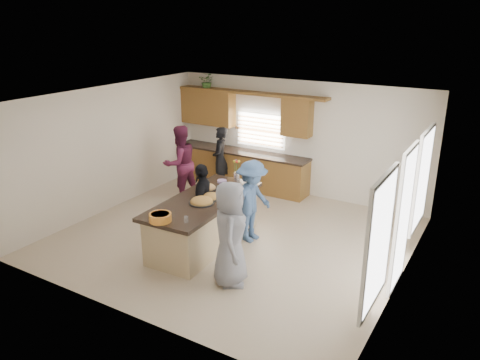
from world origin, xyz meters
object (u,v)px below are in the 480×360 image
Objects in this scene: woman_left_back at (220,159)px; woman_right_back at (252,201)px; salad_bowl at (160,217)px; woman_left_mid at (180,163)px; woman_left_front at (203,202)px; island at (204,223)px; woman_right_front at (230,234)px.

woman_left_back is 3.01m from woman_right_back.
woman_left_back is at bearing 109.37° from salad_bowl.
woman_left_front is at bearing 68.71° from woman_left_mid.
salad_bowl is at bearing 166.15° from woman_right_back.
woman_right_back reaches higher than salad_bowl.
woman_left_front is (-0.17, 0.21, 0.33)m from island.
woman_left_mid reaches higher than woman_right_back.
island is 7.26× the size of salad_bowl.
salad_bowl is at bearing 74.93° from woman_right_front.
woman_left_back is 0.91× the size of woman_right_front.
woman_left_mid is 2.77m from woman_right_back.
salad_bowl is 0.23× the size of woman_right_back.
woman_right_front reaches higher than woman_left_front.
woman_right_back is (0.69, 0.64, 0.37)m from island.
woman_left_front is at bearing -1.36° from woman_left_back.
island is 0.43m from woman_left_front.
woman_right_front is at bearing 27.66° from woman_left_front.
woman_left_back is 1.16m from woman_left_mid.
woman_left_back is (-1.40, 3.98, -0.22)m from salad_bowl.
woman_left_front is 1.75m from woman_right_front.
woman_right_back reaches higher than woman_left_back.
woman_left_back is (-1.43, 2.77, 0.36)m from island.
salad_bowl is 1.45m from woman_left_front.
woman_left_front is (-0.14, 1.43, -0.25)m from salad_bowl.
island is 1.01m from woman_right_back.
woman_left_mid is (-1.87, 1.70, 0.45)m from island.
woman_left_mid reaches higher than island.
salad_bowl is 0.24× the size of woman_left_front.
woman_left_mid reaches higher than woman_left_front.
salad_bowl is 3.44m from woman_left_mid.
woman_right_back reaches higher than island.
salad_bowl is 0.21× the size of woman_left_mid.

